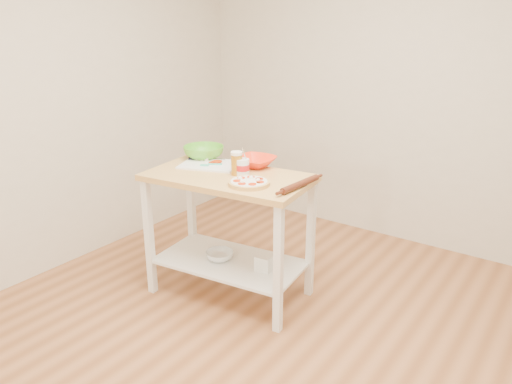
{
  "coord_description": "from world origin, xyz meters",
  "views": [
    {
      "loc": [
        1.4,
        -1.89,
        1.9
      ],
      "look_at": [
        -0.42,
        0.66,
        0.8
      ],
      "focal_mm": 35.0,
      "sensor_mm": 36.0,
      "label": 1
    }
  ],
  "objects_px": {
    "cutting_board": "(210,164)",
    "knife": "(202,159)",
    "rolling_pin": "(300,184)",
    "shelf_bin": "(265,263)",
    "prep_island": "(229,210)",
    "orange_bowl": "(255,162)",
    "yogurt_tub": "(242,167)",
    "pizza": "(249,182)",
    "beer_pint": "(237,163)",
    "green_bowl": "(204,152)",
    "shelf_glass_bowl": "(220,256)",
    "spatula": "(210,165)"
  },
  "relations": [
    {
      "from": "orange_bowl",
      "to": "shelf_glass_bowl",
      "type": "xyz_separation_m",
      "value": [
        -0.1,
        -0.3,
        -0.64
      ]
    },
    {
      "from": "spatula",
      "to": "orange_bowl",
      "type": "distance_m",
      "value": 0.32
    },
    {
      "from": "cutting_board",
      "to": "rolling_pin",
      "type": "xyz_separation_m",
      "value": [
        0.78,
        -0.06,
        0.01
      ]
    },
    {
      "from": "knife",
      "to": "rolling_pin",
      "type": "height_order",
      "value": "rolling_pin"
    },
    {
      "from": "pizza",
      "to": "beer_pint",
      "type": "height_order",
      "value": "beer_pint"
    },
    {
      "from": "pizza",
      "to": "beer_pint",
      "type": "relative_size",
      "value": 1.67
    },
    {
      "from": "beer_pint",
      "to": "rolling_pin",
      "type": "relative_size",
      "value": 0.44
    },
    {
      "from": "knife",
      "to": "rolling_pin",
      "type": "xyz_separation_m",
      "value": [
        0.9,
        -0.1,
        0.0
      ]
    },
    {
      "from": "green_bowl",
      "to": "rolling_pin",
      "type": "bearing_deg",
      "value": -10.21
    },
    {
      "from": "cutting_board",
      "to": "knife",
      "type": "height_order",
      "value": "cutting_board"
    },
    {
      "from": "pizza",
      "to": "green_bowl",
      "type": "distance_m",
      "value": 0.72
    },
    {
      "from": "beer_pint",
      "to": "cutting_board",
      "type": "bearing_deg",
      "value": 166.92
    },
    {
      "from": "prep_island",
      "to": "green_bowl",
      "type": "distance_m",
      "value": 0.55
    },
    {
      "from": "pizza",
      "to": "cutting_board",
      "type": "bearing_deg",
      "value": 158.34
    },
    {
      "from": "knife",
      "to": "beer_pint",
      "type": "relative_size",
      "value": 1.47
    },
    {
      "from": "shelf_bin",
      "to": "prep_island",
      "type": "bearing_deg",
      "value": -174.65
    },
    {
      "from": "pizza",
      "to": "beer_pint",
      "type": "xyz_separation_m",
      "value": [
        -0.19,
        0.13,
        0.06
      ]
    },
    {
      "from": "spatula",
      "to": "orange_bowl",
      "type": "bearing_deg",
      "value": 7.95
    },
    {
      "from": "beer_pint",
      "to": "rolling_pin",
      "type": "height_order",
      "value": "beer_pint"
    },
    {
      "from": "pizza",
      "to": "rolling_pin",
      "type": "relative_size",
      "value": 0.73
    },
    {
      "from": "orange_bowl",
      "to": "pizza",
      "type": "bearing_deg",
      "value": -59.86
    },
    {
      "from": "spatula",
      "to": "yogurt_tub",
      "type": "xyz_separation_m",
      "value": [
        0.3,
        -0.02,
        0.04
      ]
    },
    {
      "from": "knife",
      "to": "yogurt_tub",
      "type": "distance_m",
      "value": 0.46
    },
    {
      "from": "prep_island",
      "to": "beer_pint",
      "type": "relative_size",
      "value": 7.37
    },
    {
      "from": "pizza",
      "to": "shelf_bin",
      "type": "distance_m",
      "value": 0.61
    },
    {
      "from": "green_bowl",
      "to": "beer_pint",
      "type": "height_order",
      "value": "beer_pint"
    },
    {
      "from": "yogurt_tub",
      "to": "shelf_bin",
      "type": "height_order",
      "value": "yogurt_tub"
    },
    {
      "from": "prep_island",
      "to": "shelf_glass_bowl",
      "type": "distance_m",
      "value": 0.36
    },
    {
      "from": "pizza",
      "to": "yogurt_tub",
      "type": "distance_m",
      "value": 0.21
    },
    {
      "from": "orange_bowl",
      "to": "spatula",
      "type": "bearing_deg",
      "value": -141.47
    },
    {
      "from": "beer_pint",
      "to": "rolling_pin",
      "type": "distance_m",
      "value": 0.49
    },
    {
      "from": "beer_pint",
      "to": "shelf_glass_bowl",
      "type": "height_order",
      "value": "beer_pint"
    },
    {
      "from": "knife",
      "to": "shelf_glass_bowl",
      "type": "relative_size",
      "value": 1.17
    },
    {
      "from": "spatula",
      "to": "yogurt_tub",
      "type": "bearing_deg",
      "value": -35.0
    },
    {
      "from": "yogurt_tub",
      "to": "shelf_glass_bowl",
      "type": "bearing_deg",
      "value": -151.46
    },
    {
      "from": "rolling_pin",
      "to": "shelf_glass_bowl",
      "type": "bearing_deg",
      "value": -172.22
    },
    {
      "from": "green_bowl",
      "to": "orange_bowl",
      "type": "bearing_deg",
      "value": 7.0
    },
    {
      "from": "orange_bowl",
      "to": "knife",
      "type": "bearing_deg",
      "value": -163.09
    },
    {
      "from": "beer_pint",
      "to": "yogurt_tub",
      "type": "distance_m",
      "value": 0.05
    },
    {
      "from": "yogurt_tub",
      "to": "green_bowl",
      "type": "bearing_deg",
      "value": 160.99
    },
    {
      "from": "prep_island",
      "to": "green_bowl",
      "type": "relative_size",
      "value": 3.9
    },
    {
      "from": "cutting_board",
      "to": "green_bowl",
      "type": "relative_size",
      "value": 1.59
    },
    {
      "from": "rolling_pin",
      "to": "pizza",
      "type": "bearing_deg",
      "value": -154.38
    },
    {
      "from": "yogurt_tub",
      "to": "shelf_bin",
      "type": "distance_m",
      "value": 0.67
    },
    {
      "from": "shelf_bin",
      "to": "shelf_glass_bowl",
      "type": "bearing_deg",
      "value": -170.49
    },
    {
      "from": "pizza",
      "to": "rolling_pin",
      "type": "height_order",
      "value": "pizza"
    },
    {
      "from": "green_bowl",
      "to": "prep_island",
      "type": "bearing_deg",
      "value": -28.2
    },
    {
      "from": "cutting_board",
      "to": "knife",
      "type": "distance_m",
      "value": 0.13
    },
    {
      "from": "spatula",
      "to": "beer_pint",
      "type": "bearing_deg",
      "value": -38.59
    },
    {
      "from": "spatula",
      "to": "shelf_bin",
      "type": "relative_size",
      "value": 1.19
    }
  ]
}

